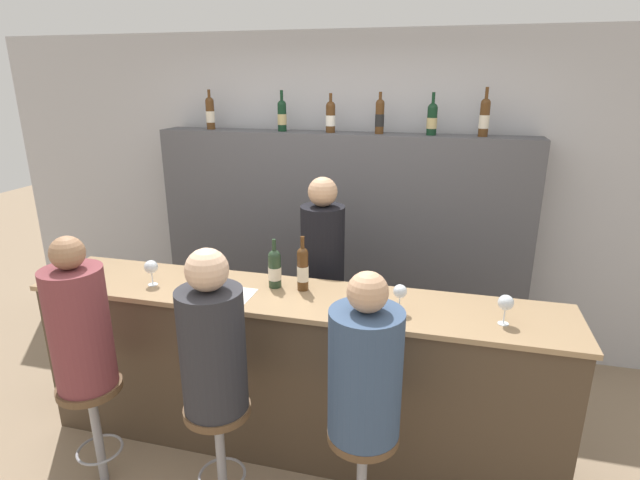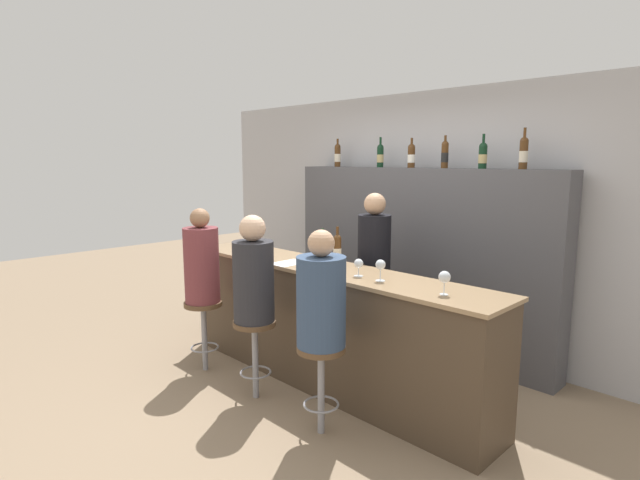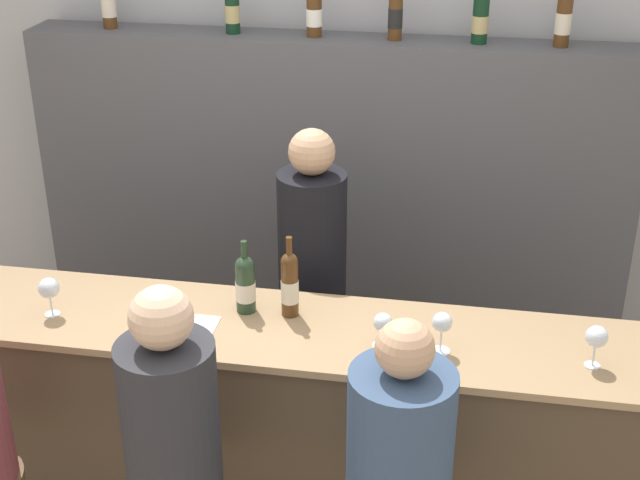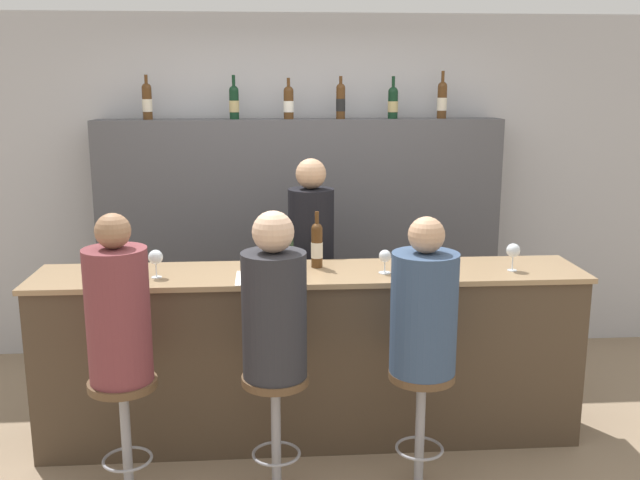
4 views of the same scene
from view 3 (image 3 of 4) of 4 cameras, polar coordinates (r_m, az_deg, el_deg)
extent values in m
cube|color=#B2B2B7|center=(4.65, 1.12, 7.04)|extent=(6.40, 0.05, 2.60)
cube|color=#473828|center=(3.71, -2.75, -12.50)|extent=(3.13, 0.51, 1.00)
cube|color=#997A56|center=(3.42, -2.93, -5.71)|extent=(3.17, 0.55, 0.03)
cube|color=#4C4C51|center=(4.59, 0.64, 1.62)|extent=(2.97, 0.28, 1.83)
cylinder|color=#233823|center=(3.47, -4.79, -3.11)|extent=(0.08, 0.08, 0.20)
cylinder|color=beige|center=(3.47, -4.78, -3.25)|extent=(0.08, 0.08, 0.08)
sphere|color=#233823|center=(3.42, -4.85, -1.67)|extent=(0.08, 0.08, 0.08)
cylinder|color=#233823|center=(3.39, -4.89, -0.76)|extent=(0.02, 0.02, 0.09)
cylinder|color=#4C2D14|center=(3.42, -1.95, -3.11)|extent=(0.07, 0.07, 0.23)
cylinder|color=beige|center=(3.43, -1.94, -3.28)|extent=(0.07, 0.07, 0.09)
sphere|color=#4C2D14|center=(3.37, -1.98, -1.38)|extent=(0.07, 0.07, 0.07)
cylinder|color=#4C2D14|center=(3.34, -1.99, -0.51)|extent=(0.02, 0.02, 0.09)
cylinder|color=#4C2D14|center=(4.57, -13.38, 14.42)|extent=(0.07, 0.07, 0.22)
cylinder|color=beige|center=(4.57, -13.37, 14.28)|extent=(0.07, 0.07, 0.09)
cylinder|color=black|center=(4.37, -5.63, 14.34)|extent=(0.07, 0.07, 0.20)
cylinder|color=tan|center=(4.37, -5.62, 14.21)|extent=(0.07, 0.07, 0.08)
cylinder|color=#4C2D14|center=(4.28, -0.38, 14.19)|extent=(0.07, 0.07, 0.20)
cylinder|color=white|center=(4.28, -0.38, 14.06)|extent=(0.07, 0.07, 0.08)
cylinder|color=#4C2D14|center=(4.23, 4.85, 14.11)|extent=(0.07, 0.07, 0.22)
cylinder|color=black|center=(4.23, 4.84, 13.97)|extent=(0.07, 0.07, 0.09)
cylinder|color=black|center=(4.21, 10.21, 13.57)|extent=(0.07, 0.07, 0.19)
cylinder|color=tan|center=(4.22, 10.20, 13.44)|extent=(0.08, 0.08, 0.08)
sphere|color=black|center=(4.20, 10.32, 14.86)|extent=(0.07, 0.07, 0.07)
cylinder|color=#4C2D14|center=(4.23, 15.31, 13.38)|extent=(0.07, 0.07, 0.23)
cylinder|color=beige|center=(4.23, 15.29, 13.23)|extent=(0.07, 0.07, 0.09)
cylinder|color=silver|center=(3.63, -16.74, -4.56)|extent=(0.06, 0.06, 0.00)
cylinder|color=silver|center=(3.61, -16.82, -4.01)|extent=(0.01, 0.01, 0.08)
sphere|color=silver|center=(3.57, -16.97, -2.96)|extent=(0.08, 0.08, 0.08)
cylinder|color=silver|center=(3.29, 3.99, -6.74)|extent=(0.07, 0.07, 0.00)
cylinder|color=silver|center=(3.27, 4.01, -6.23)|extent=(0.01, 0.01, 0.07)
sphere|color=silver|center=(3.24, 4.04, -5.27)|extent=(0.07, 0.07, 0.07)
cylinder|color=silver|center=(3.28, 7.69, -7.05)|extent=(0.07, 0.07, 0.00)
cylinder|color=silver|center=(3.26, 7.74, -6.38)|extent=(0.01, 0.01, 0.09)
sphere|color=silver|center=(3.22, 7.82, -5.23)|extent=(0.07, 0.07, 0.07)
cylinder|color=silver|center=(3.32, 17.02, -7.68)|extent=(0.06, 0.06, 0.00)
cylinder|color=silver|center=(3.29, 17.11, -7.06)|extent=(0.01, 0.01, 0.08)
sphere|color=silver|center=(3.26, 17.29, -5.93)|extent=(0.08, 0.08, 0.08)
cube|color=white|center=(3.38, -8.73, -6.02)|extent=(0.21, 0.30, 0.00)
cylinder|color=#28282D|center=(3.03, -9.51, -11.81)|extent=(0.32, 0.32, 0.64)
sphere|color=#D8AD8C|center=(2.80, -10.14, -4.92)|extent=(0.21, 0.21, 0.21)
cylinder|color=#334766|center=(2.91, 5.11, -13.63)|extent=(0.34, 0.34, 0.62)
sphere|color=tan|center=(2.67, 5.45, -6.93)|extent=(0.18, 0.18, 0.18)
cylinder|color=black|center=(4.06, -0.49, -5.14)|extent=(0.30, 0.30, 1.42)
sphere|color=tan|center=(3.70, -0.53, 5.66)|extent=(0.20, 0.20, 0.20)
camera|label=1|loc=(0.66, 22.83, -37.53)|focal=28.00mm
camera|label=2|loc=(2.36, 90.40, -25.11)|focal=28.00mm
camera|label=4|loc=(1.62, -116.79, -40.66)|focal=40.00mm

